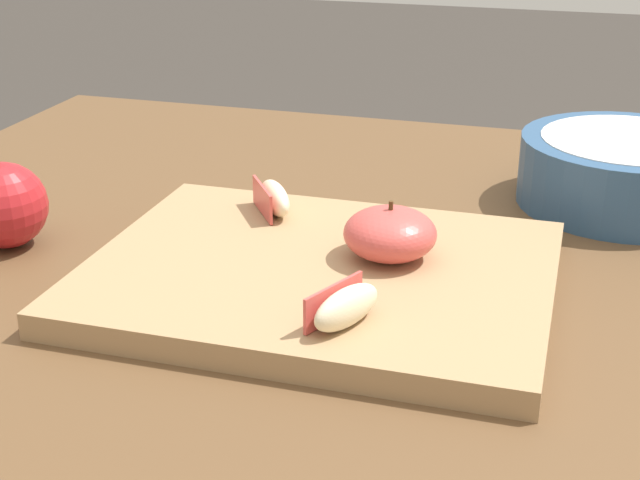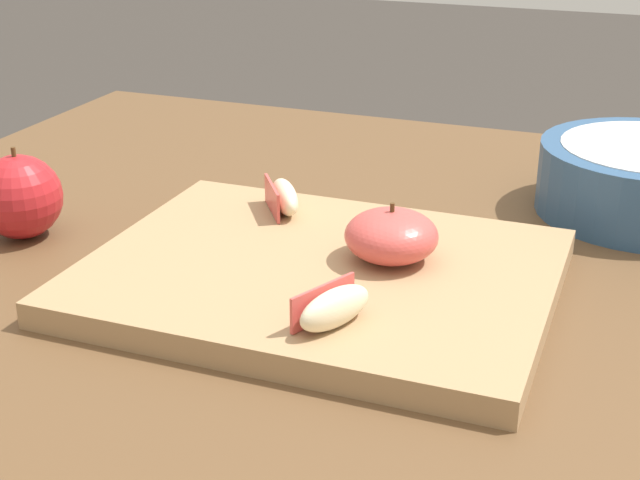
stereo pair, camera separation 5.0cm
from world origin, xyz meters
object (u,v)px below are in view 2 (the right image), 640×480
(apple_wedge_back, at_px, (283,197))
(whole_apple_crimson, at_px, (20,197))
(cutting_board, at_px, (320,276))
(apple_wedge_left, at_px, (334,307))
(apple_half_skin_up, at_px, (391,236))

(apple_wedge_back, bearing_deg, whole_apple_crimson, -157.61)
(cutting_board, height_order, apple_wedge_left, apple_wedge_left)
(apple_half_skin_up, bearing_deg, cutting_board, -151.23)
(cutting_board, height_order, whole_apple_crimson, whole_apple_crimson)
(apple_wedge_left, xyz_separation_m, apple_wedge_back, (-0.11, 0.18, 0.00))
(apple_wedge_back, xyz_separation_m, whole_apple_crimson, (-0.21, -0.09, 0.00))
(cutting_board, xyz_separation_m, apple_wedge_left, (0.04, -0.09, 0.02))
(apple_wedge_back, bearing_deg, apple_wedge_left, -57.99)
(apple_wedge_back, bearing_deg, apple_half_skin_up, -28.70)
(cutting_board, height_order, apple_half_skin_up, apple_half_skin_up)
(apple_wedge_left, relative_size, apple_wedge_back, 1.03)
(apple_wedge_left, bearing_deg, apple_wedge_back, 122.01)
(cutting_board, height_order, apple_wedge_back, apple_wedge_back)
(cutting_board, bearing_deg, apple_wedge_left, -63.89)
(apple_wedge_back, relative_size, whole_apple_crimson, 0.76)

